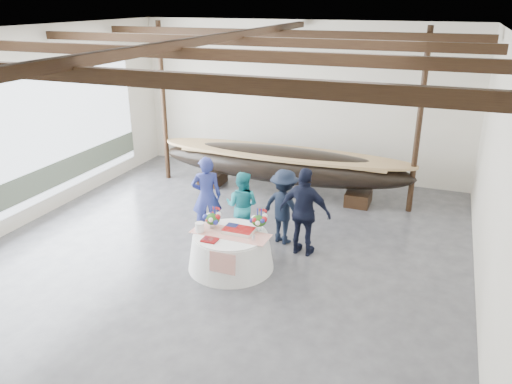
% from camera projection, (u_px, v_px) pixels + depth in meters
% --- Properties ---
extents(floor, '(10.00, 12.00, 0.01)m').
position_uv_depth(floor, '(215.00, 261.00, 10.30)').
color(floor, '#3D3D42').
rests_on(floor, ground).
extents(wall_back, '(10.00, 0.02, 4.50)m').
position_uv_depth(wall_back, '(300.00, 100.00, 14.70)').
color(wall_back, silver).
rests_on(wall_back, ground).
extents(wall_left, '(0.02, 12.00, 4.50)m').
position_uv_depth(wall_left, '(10.00, 133.00, 11.15)').
color(wall_left, silver).
rests_on(wall_left, ground).
extents(wall_right, '(0.02, 12.00, 4.50)m').
position_uv_depth(wall_right, '(499.00, 190.00, 7.81)').
color(wall_right, silver).
rests_on(wall_right, ground).
extents(ceiling, '(10.00, 12.00, 0.01)m').
position_uv_depth(ceiling, '(207.00, 33.00, 8.66)').
color(ceiling, white).
rests_on(ceiling, wall_back).
extents(pavilion_structure, '(9.80, 11.76, 4.50)m').
position_uv_depth(pavilion_structure, '(225.00, 58.00, 9.48)').
color(pavilion_structure, black).
rests_on(pavilion_structure, ground).
extents(open_bay, '(0.03, 7.00, 3.20)m').
position_uv_depth(open_bay, '(47.00, 140.00, 12.16)').
color(open_bay, silver).
rests_on(open_bay, ground).
extents(longboat_display, '(7.06, 1.41, 1.32)m').
position_uv_depth(longboat_display, '(282.00, 164.00, 13.54)').
color(longboat_display, black).
rests_on(longboat_display, ground).
extents(banquet_table, '(1.71, 1.71, 0.74)m').
position_uv_depth(banquet_table, '(231.00, 250.00, 9.94)').
color(banquet_table, silver).
rests_on(banquet_table, ground).
extents(tabletop_items, '(1.60, 1.05, 0.40)m').
position_uv_depth(tabletop_items, '(232.00, 223.00, 9.91)').
color(tabletop_items, '#B42512').
rests_on(tabletop_items, banquet_table).
extents(guest_woman_blue, '(0.80, 0.71, 1.84)m').
position_uv_depth(guest_woman_blue, '(207.00, 196.00, 11.16)').
color(guest_woman_blue, navy).
rests_on(guest_woman_blue, ground).
extents(guest_woman_teal, '(0.78, 0.62, 1.57)m').
position_uv_depth(guest_woman_teal, '(242.00, 206.00, 11.00)').
color(guest_woman_teal, teal).
rests_on(guest_woman_teal, ground).
extents(guest_man_left, '(1.22, 0.93, 1.68)m').
position_uv_depth(guest_man_left, '(284.00, 207.00, 10.81)').
color(guest_man_left, black).
rests_on(guest_man_left, ground).
extents(guest_man_right, '(1.15, 0.57, 1.90)m').
position_uv_depth(guest_man_right, '(305.00, 212.00, 10.26)').
color(guest_man_right, black).
rests_on(guest_man_right, ground).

